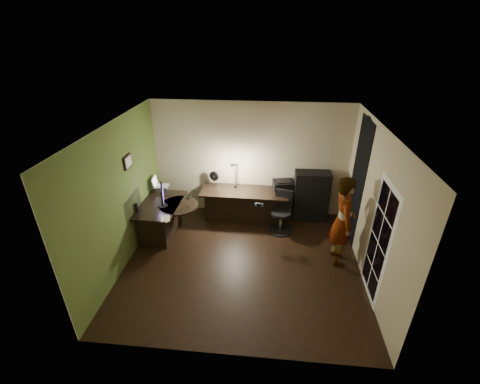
# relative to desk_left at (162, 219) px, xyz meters

# --- Properties ---
(floor) EXTENTS (4.50, 4.00, 0.01)m
(floor) POSITION_rel_desk_left_xyz_m (1.83, -0.79, -0.39)
(floor) COLOR black
(floor) RESTS_ON ground
(ceiling) EXTENTS (4.50, 4.00, 0.01)m
(ceiling) POSITION_rel_desk_left_xyz_m (1.83, -0.79, 2.32)
(ceiling) COLOR silver
(ceiling) RESTS_ON floor
(wall_back) EXTENTS (4.50, 0.01, 2.70)m
(wall_back) POSITION_rel_desk_left_xyz_m (1.83, 1.21, 0.97)
(wall_back) COLOR tan
(wall_back) RESTS_ON floor
(wall_front) EXTENTS (4.50, 0.01, 2.70)m
(wall_front) POSITION_rel_desk_left_xyz_m (1.83, -2.80, 0.97)
(wall_front) COLOR tan
(wall_front) RESTS_ON floor
(wall_left) EXTENTS (0.01, 4.00, 2.70)m
(wall_left) POSITION_rel_desk_left_xyz_m (-0.42, -0.79, 0.97)
(wall_left) COLOR tan
(wall_left) RESTS_ON floor
(wall_right) EXTENTS (0.01, 4.00, 2.70)m
(wall_right) POSITION_rel_desk_left_xyz_m (4.08, -0.79, 0.97)
(wall_right) COLOR tan
(wall_right) RESTS_ON floor
(green_wall_overlay) EXTENTS (0.00, 4.00, 2.70)m
(green_wall_overlay) POSITION_rel_desk_left_xyz_m (-0.41, -0.79, 0.97)
(green_wall_overlay) COLOR #465C22
(green_wall_overlay) RESTS_ON floor
(arched_doorway) EXTENTS (0.01, 0.90, 2.60)m
(arched_doorway) POSITION_rel_desk_left_xyz_m (4.07, 0.36, 0.92)
(arched_doorway) COLOR black
(arched_doorway) RESTS_ON floor
(french_door) EXTENTS (0.02, 0.92, 2.10)m
(french_door) POSITION_rel_desk_left_xyz_m (4.07, -1.34, 0.67)
(french_door) COLOR white
(french_door) RESTS_ON floor
(framed_picture) EXTENTS (0.04, 0.30, 0.25)m
(framed_picture) POSITION_rel_desk_left_xyz_m (-0.39, -0.34, 1.47)
(framed_picture) COLOR black
(framed_picture) RESTS_ON wall_left
(desk_left) EXTENTS (0.85, 1.35, 0.76)m
(desk_left) POSITION_rel_desk_left_xyz_m (0.00, 0.00, 0.00)
(desk_left) COLOR black
(desk_left) RESTS_ON floor
(desk_right) EXTENTS (2.02, 0.74, 0.75)m
(desk_right) POSITION_rel_desk_left_xyz_m (1.73, 0.79, -0.01)
(desk_right) COLOR black
(desk_right) RESTS_ON floor
(cabinet) EXTENTS (0.80, 0.41, 1.20)m
(cabinet) POSITION_rel_desk_left_xyz_m (3.27, 0.99, 0.22)
(cabinet) COLOR black
(cabinet) RESTS_ON floor
(laptop_stand) EXTENTS (0.28, 0.24, 0.11)m
(laptop_stand) POSITION_rel_desk_left_xyz_m (-0.14, 0.60, 0.44)
(laptop_stand) COLOR silver
(laptop_stand) RESTS_ON desk_left
(laptop) EXTENTS (0.34, 0.32, 0.22)m
(laptop) POSITION_rel_desk_left_xyz_m (-0.14, 0.60, 0.61)
(laptop) COLOR silver
(laptop) RESTS_ON laptop_stand
(monitor) EXTENTS (0.25, 0.50, 0.33)m
(monitor) POSITION_rel_desk_left_xyz_m (0.09, -0.09, 0.55)
(monitor) COLOR black
(monitor) RESTS_ON desk_left
(mouse) EXTENTS (0.07, 0.09, 0.03)m
(mouse) POSITION_rel_desk_left_xyz_m (0.36, -0.70, 0.40)
(mouse) COLOR silver
(mouse) RESTS_ON desk_left
(phone) EXTENTS (0.10, 0.15, 0.01)m
(phone) POSITION_rel_desk_left_xyz_m (0.55, 0.34, 0.39)
(phone) COLOR black
(phone) RESTS_ON desk_left
(pen) EXTENTS (0.08, 0.12, 0.01)m
(pen) POSITION_rel_desk_left_xyz_m (0.63, -0.07, 0.39)
(pen) COLOR black
(pen) RESTS_ON desk_left
(speaker) EXTENTS (0.07, 0.07, 0.17)m
(speaker) POSITION_rel_desk_left_xyz_m (-0.36, -0.36, 0.48)
(speaker) COLOR black
(speaker) RESTS_ON desk_left
(notepad) EXTENTS (0.23, 0.27, 0.01)m
(notepad) POSITION_rel_desk_left_xyz_m (0.30, -0.57, 0.39)
(notepad) COLOR silver
(notepad) RESTS_ON desk_left
(desk_fan) EXTENTS (0.26, 0.21, 0.36)m
(desk_fan) POSITION_rel_desk_left_xyz_m (1.00, 1.02, 0.55)
(desk_fan) COLOR black
(desk_fan) RESTS_ON desk_right
(headphones) EXTENTS (0.19, 0.10, 0.08)m
(headphones) POSITION_rel_desk_left_xyz_m (2.09, 0.12, 0.41)
(headphones) COLOR #236AA0
(headphones) RESTS_ON desk_right
(printer) EXTENTS (0.53, 0.45, 0.21)m
(printer) POSITION_rel_desk_left_xyz_m (2.62, 1.00, 0.48)
(printer) COLOR black
(printer) RESTS_ON desk_right
(desk_lamp) EXTENTS (0.28, 0.38, 0.74)m
(desk_lamp) POSITION_rel_desk_left_xyz_m (1.51, 0.94, 0.74)
(desk_lamp) COLOR black
(desk_lamp) RESTS_ON desk_right
(office_chair) EXTENTS (0.63, 0.63, 0.94)m
(office_chair) POSITION_rel_desk_left_xyz_m (2.58, 0.37, 0.09)
(office_chair) COLOR black
(office_chair) RESTS_ON floor
(person) EXTENTS (0.45, 0.66, 1.80)m
(person) POSITION_rel_desk_left_xyz_m (3.68, -0.53, 0.52)
(person) COLOR #D8A88C
(person) RESTS_ON floor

